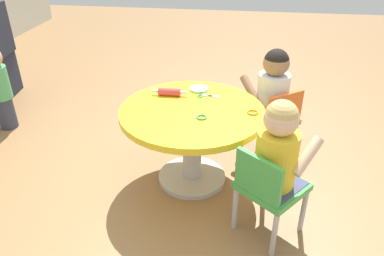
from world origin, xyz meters
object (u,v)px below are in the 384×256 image
craft_table (192,128)px  seated_child_right (273,87)px  craft_scissors (205,95)px  rolling_pin (169,92)px  child_chair_right (273,119)px  child_chair_left (268,188)px  seated_child_left (278,148)px

craft_table → seated_child_right: bearing=-52.9°
seated_child_right → craft_scissors: (-0.17, 0.43, -0.01)m
craft_table → seated_child_right: size_ratio=1.71×
craft_table → craft_scissors: (0.20, -0.06, 0.13)m
rolling_pin → child_chair_right: bearing=-76.3°
craft_table → child_chair_left: child_chair_left is taller
craft_table → rolling_pin: size_ratio=3.78×
child_chair_left → seated_child_left: bearing=-39.2°
craft_table → seated_child_left: seated_child_left is taller
child_chair_left → child_chair_right: (0.76, -0.06, 0.00)m
rolling_pin → craft_scissors: size_ratio=1.67×
seated_child_left → rolling_pin: size_ratio=2.21×
child_chair_left → rolling_pin: rolling_pin is taller
child_chair_right → seated_child_left: bearing=177.3°
craft_table → child_chair_right: (0.34, -0.51, -0.08)m
craft_table → child_chair_left: bearing=-132.5°
seated_child_right → craft_scissors: 0.47m
craft_table → craft_scissors: 0.24m
seated_child_right → craft_scissors: bearing=111.7°
seated_child_right → rolling_pin: (-0.20, 0.66, 0.01)m
child_chair_left → craft_scissors: size_ratio=3.88×
child_chair_left → seated_child_left: (0.03, -0.03, 0.23)m
seated_child_right → rolling_pin: seated_child_right is taller
craft_table → child_chair_right: bearing=-56.6°
child_chair_right → craft_scissors: 0.52m
child_chair_left → craft_scissors: 0.76m
seated_child_left → craft_scissors: 0.72m
craft_table → child_chair_left: (-0.42, -0.45, -0.08)m
child_chair_right → craft_scissors: size_ratio=3.88×
rolling_pin → craft_scissors: rolling_pin is taller
child_chair_left → seated_child_left: 0.23m
seated_child_right → rolling_pin: size_ratio=2.21×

